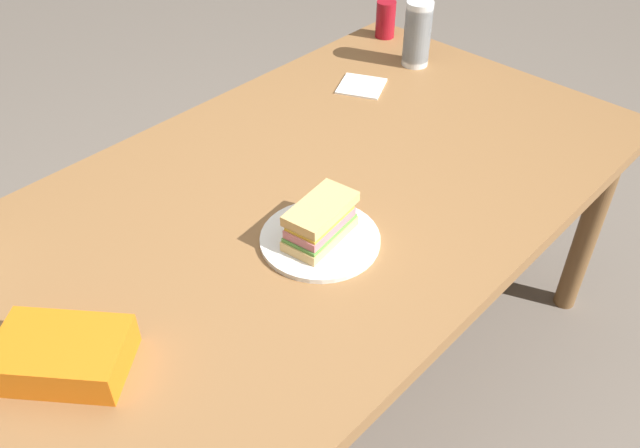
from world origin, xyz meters
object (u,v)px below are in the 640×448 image
Objects in this scene: paper_plate at (320,239)px; sandwich at (320,222)px; soda_can_red at (386,19)px; plastic_cup_stack at (417,34)px; chip_bag at (63,355)px; dining_table at (301,218)px.

sandwich is (0.00, 0.00, 0.05)m from paper_plate.
plastic_cup_stack is (-0.10, -0.20, 0.04)m from soda_can_red.
sandwich is 1.08m from soda_can_red.
soda_can_red is at bearing 64.18° from plastic_cup_stack.
sandwich reaches higher than chip_bag.
paper_plate reaches higher than dining_table.
plastic_cup_stack reaches higher than chip_bag.
chip_bag is (-1.49, -0.46, -0.03)m from soda_can_red.
sandwich reaches higher than paper_plate.
chip_bag is at bearing -162.75° from soda_can_red.
paper_plate is 0.57m from chip_bag.
dining_table is 9.73× the size of sandwich.
chip_bag is at bearing -169.35° from plastic_cup_stack.
dining_table is 7.01× the size of paper_plate.
plastic_cup_stack is (0.74, 0.21, 0.18)m from dining_table.
paper_plate is at bearing 41.92° from chip_bag.
dining_table is at bearing 56.43° from chip_bag.
soda_can_red reaches higher than dining_table.
paper_plate is at bearing -148.75° from soda_can_red.
paper_plate is 0.05m from sandwich.
plastic_cup_stack reaches higher than sandwich.
chip_bag is 1.42m from plastic_cup_stack.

